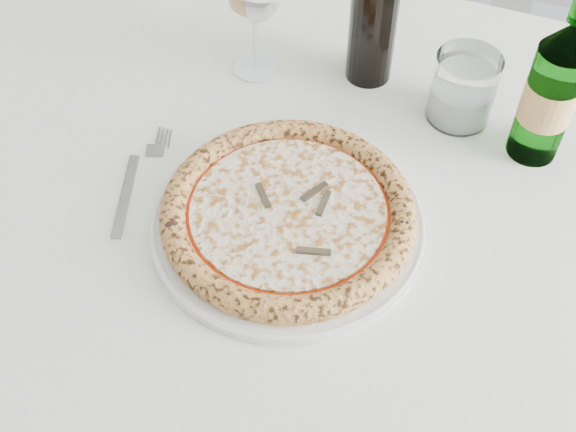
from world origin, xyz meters
name	(u,v)px	position (x,y,z in m)	size (l,w,h in m)	color
floor	(387,356)	(0.00, 0.00, -0.01)	(5.00, 6.00, 0.02)	gray
dining_table	(311,210)	(-0.13, -0.20, 0.67)	(1.59, 0.98, 0.76)	brown
plate	(288,222)	(-0.13, -0.30, 0.76)	(0.34, 0.34, 0.02)	white
pizza	(288,213)	(-0.13, -0.30, 0.78)	(0.31, 0.31, 0.03)	gold
fork	(135,181)	(-0.35, -0.29, 0.76)	(0.05, 0.20, 0.00)	gray
tumbler	(463,92)	(0.03, -0.03, 0.80)	(0.09, 0.09, 0.10)	white
beer_bottle	(552,91)	(0.13, -0.06, 0.86)	(0.07, 0.07, 0.26)	#398E37
wine_bottle	(375,7)	(-0.12, 0.02, 0.87)	(0.07, 0.07, 0.27)	black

